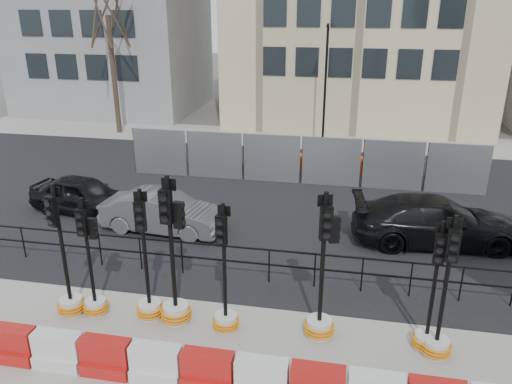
% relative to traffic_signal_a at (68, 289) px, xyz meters
% --- Properties ---
extents(ground, '(120.00, 120.00, 0.00)m').
position_rel_traffic_signal_a_xyz_m(ground, '(4.44, 1.06, -0.68)').
color(ground, '#51514C').
rests_on(ground, ground).
extents(road, '(40.00, 14.00, 0.03)m').
position_rel_traffic_signal_a_xyz_m(road, '(4.44, 8.06, -0.67)').
color(road, black).
rests_on(road, ground).
extents(sidewalk_far, '(40.00, 4.00, 0.02)m').
position_rel_traffic_signal_a_xyz_m(sidewalk_far, '(4.44, 17.06, -0.67)').
color(sidewalk_far, gray).
rests_on(sidewalk_far, ground).
extents(building_grey, '(11.00, 9.06, 14.00)m').
position_rel_traffic_signal_a_xyz_m(building_grey, '(-9.56, 23.04, 6.32)').
color(building_grey, gray).
rests_on(building_grey, ground).
extents(kerb_railing, '(18.00, 0.04, 1.00)m').
position_rel_traffic_signal_a_xyz_m(kerb_railing, '(4.44, 2.26, 0.00)').
color(kerb_railing, black).
rests_on(kerb_railing, ground).
extents(heras_fencing, '(14.33, 1.72, 2.00)m').
position_rel_traffic_signal_a_xyz_m(heras_fencing, '(4.43, 10.86, -0.00)').
color(heras_fencing, gray).
rests_on(heras_fencing, ground).
extents(lamp_post_far, '(0.12, 0.56, 6.00)m').
position_rel_traffic_signal_a_xyz_m(lamp_post_far, '(4.94, 16.04, 2.54)').
color(lamp_post_far, black).
rests_on(lamp_post_far, ground).
extents(tree_bare_far, '(2.00, 2.00, 9.00)m').
position_rel_traffic_signal_a_xyz_m(tree_bare_far, '(-6.56, 16.56, 5.97)').
color(tree_bare_far, '#473828').
rests_on(tree_bare_far, ground).
extents(barrier_row, '(14.65, 0.50, 0.80)m').
position_rel_traffic_signal_a_xyz_m(barrier_row, '(4.44, -1.74, -0.32)').
color(barrier_row, red).
rests_on(barrier_row, ground).
extents(traffic_signal_a, '(0.65, 0.65, 3.32)m').
position_rel_traffic_signal_a_xyz_m(traffic_signal_a, '(0.00, 0.00, 0.00)').
color(traffic_signal_a, silver).
rests_on(traffic_signal_a, ground).
extents(traffic_signal_b, '(0.59, 0.59, 2.99)m').
position_rel_traffic_signal_a_xyz_m(traffic_signal_b, '(0.59, 0.10, 0.03)').
color(traffic_signal_b, silver).
rests_on(traffic_signal_b, ground).
extents(traffic_signal_c, '(0.64, 0.64, 3.25)m').
position_rel_traffic_signal_a_xyz_m(traffic_signal_c, '(1.92, 0.21, -0.01)').
color(traffic_signal_c, silver).
rests_on(traffic_signal_c, ground).
extents(traffic_signal_d, '(0.71, 0.71, 3.62)m').
position_rel_traffic_signal_a_xyz_m(traffic_signal_d, '(2.59, 0.16, 0.18)').
color(traffic_signal_d, silver).
rests_on(traffic_signal_d, ground).
extents(traffic_signal_e, '(0.62, 0.62, 3.12)m').
position_rel_traffic_signal_a_xyz_m(traffic_signal_e, '(3.80, 0.09, -0.04)').
color(traffic_signal_e, silver).
rests_on(traffic_signal_e, ground).
extents(traffic_signal_f, '(0.68, 0.68, 3.46)m').
position_rel_traffic_signal_a_xyz_m(traffic_signal_f, '(5.92, 0.26, 0.14)').
color(traffic_signal_f, silver).
rests_on(traffic_signal_f, ground).
extents(traffic_signal_g, '(0.59, 0.59, 3.02)m').
position_rel_traffic_signal_a_xyz_m(traffic_signal_g, '(8.20, 0.24, -0.06)').
color(traffic_signal_g, silver).
rests_on(traffic_signal_g, ground).
extents(traffic_signal_h, '(0.64, 0.64, 3.24)m').
position_rel_traffic_signal_a_xyz_m(traffic_signal_h, '(8.38, 0.06, -0.02)').
color(traffic_signal_h, silver).
rests_on(traffic_signal_h, ground).
extents(car_a, '(2.67, 4.30, 1.31)m').
position_rel_traffic_signal_a_xyz_m(car_a, '(-2.74, 5.70, -0.03)').
color(car_a, black).
rests_on(car_a, ground).
extents(car_b, '(1.98, 4.19, 1.31)m').
position_rel_traffic_signal_a_xyz_m(car_b, '(0.53, 4.78, -0.03)').
color(car_b, '#54545A').
rests_on(car_b, ground).
extents(car_c, '(3.14, 5.48, 1.46)m').
position_rel_traffic_signal_a_xyz_m(car_c, '(9.06, 5.54, 0.05)').
color(car_c, black).
rests_on(car_c, ground).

